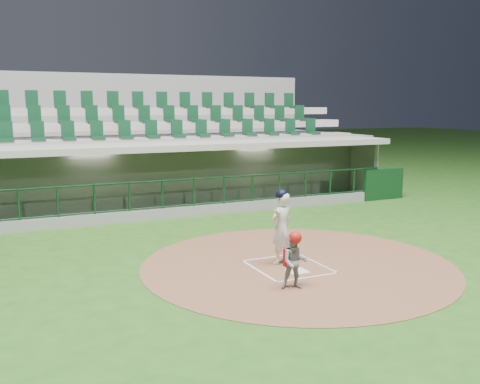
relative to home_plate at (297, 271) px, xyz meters
name	(u,v)px	position (x,y,z in m)	size (l,w,h in m)	color
ground	(282,264)	(0.00, 0.70, -0.02)	(120.00, 120.00, 0.00)	#214D16
dirt_circle	(297,264)	(0.30, 0.50, -0.02)	(7.20, 7.20, 0.01)	brown
home_plate	(297,271)	(0.00, 0.00, 0.00)	(0.43, 0.43, 0.02)	silver
batter_box_chalk	(288,267)	(0.00, 0.40, 0.00)	(1.55, 1.80, 0.01)	white
dugout_structure	(178,180)	(0.05, 8.52, 0.94)	(16.40, 3.70, 3.00)	gray
seating_deck	(153,160)	(0.00, 11.61, 1.40)	(17.00, 6.72, 5.15)	gray
batter	(281,226)	(-0.01, 0.74, 0.87)	(0.89, 0.93, 1.74)	silver
catcher	(295,260)	(-0.61, -0.90, 0.57)	(0.65, 0.58, 1.17)	gray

